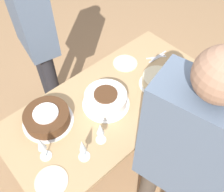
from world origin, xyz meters
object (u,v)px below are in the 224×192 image
Objects in this scene: cake_front_chocolate at (47,117)px; wine_glass_far at (100,130)px; cake_center_white at (106,99)px; person_cutting at (32,24)px; wine_glass_extra at (83,147)px; wine_glass_near at (41,145)px; person_watching at (181,158)px; cake_back_decorated at (157,80)px.

cake_front_chocolate is 0.39m from wine_glass_far.
cake_center_white is 0.19× the size of person_cutting.
wine_glass_near is at bearing -43.22° from wine_glass_extra.
person_watching is at bearing 127.30° from wine_glass_near.
wine_glass_near is 0.35m from wine_glass_far.
person_watching is at bearing 48.11° from cake_back_decorated.
wine_glass_near is 0.12× the size of person_cutting.
person_watching reaches higher than wine_glass_far.
wine_glass_extra is (0.76, 0.10, 0.08)m from cake_back_decorated.
wine_glass_extra reaches higher than cake_front_chocolate.
wine_glass_far is (0.61, 0.08, 0.08)m from cake_back_decorated.
cake_front_chocolate is at bearing -86.90° from wine_glass_extra.
wine_glass_far is at bearing 3.25° from person_watching.
cake_center_white is 0.42m from cake_back_decorated.
wine_glass_extra is (-0.17, 0.16, -0.02)m from wine_glass_near.
wine_glass_near is 0.95m from person_cutting.
person_cutting reaches higher than person_watching.
wine_glass_near is 0.23m from wine_glass_extra.
wine_glass_far is (0.21, 0.19, 0.07)m from cake_center_white.
person_watching is (-0.45, 0.59, 0.13)m from wine_glass_near.
cake_center_white is 0.41m from cake_front_chocolate.
wine_glass_extra is (0.15, 0.02, 0.00)m from wine_glass_far.
wine_glass_far is 0.11× the size of person_cutting.
wine_glass_extra is (-0.02, 0.36, 0.08)m from cake_front_chocolate.
person_cutting is (-0.16, -0.95, 0.17)m from wine_glass_far.
wine_glass_extra is at bearing -7.11° from person_cutting.
cake_front_chocolate is 0.20× the size of person_cutting.
person_watching is at bearing 9.49° from person_cutting.
wine_glass_extra is at bearing 7.33° from wine_glass_far.
wine_glass_far is at bearing 116.12° from cake_front_chocolate.
person_watching is at bearing 110.84° from cake_front_chocolate.
wine_glass_far is at bearing 156.24° from wine_glass_near.
wine_glass_extra is (0.36, 0.21, 0.07)m from cake_center_white.
cake_back_decorated is 0.15× the size of person_watching.
cake_back_decorated is at bearing 176.07° from wine_glass_near.
person_watching is (-0.30, 0.80, 0.23)m from cake_front_chocolate.
cake_center_white reaches higher than cake_front_chocolate.
wine_glass_near is (0.93, -0.06, 0.10)m from cake_back_decorated.
cake_front_chocolate is 1.62× the size of wine_glass_near.
wine_glass_far reaches higher than cake_back_decorated.
person_watching reaches higher than wine_glass_near.
cake_back_decorated is 0.94m from wine_glass_near.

